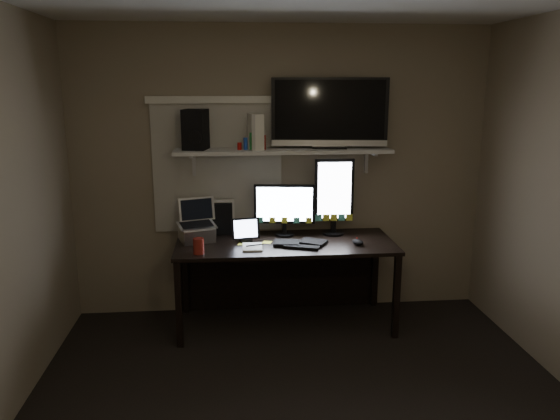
{
  "coord_description": "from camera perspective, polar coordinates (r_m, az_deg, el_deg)",
  "views": [
    {
      "loc": [
        -0.44,
        -2.89,
        2.02
      ],
      "look_at": [
        -0.06,
        1.25,
        1.05
      ],
      "focal_mm": 35.0,
      "sensor_mm": 36.0,
      "label": 1
    }
  ],
  "objects": [
    {
      "name": "file_sorter",
      "position": [
        4.77,
        -6.4,
        -0.73
      ],
      "size": [
        0.23,
        0.11,
        0.3
      ],
      "primitive_type": "cube",
      "rotation": [
        0.0,
        0.0,
        0.0
      ],
      "color": "black",
      "rests_on": "desk"
    },
    {
      "name": "wall_shelf",
      "position": [
        4.57,
        0.32,
        6.22
      ],
      "size": [
        1.8,
        0.35,
        0.03
      ],
      "primitive_type": "cube",
      "color": "silver",
      "rests_on": "back_wall"
    },
    {
      "name": "bottles",
      "position": [
        4.51,
        -2.98,
        7.18
      ],
      "size": [
        0.22,
        0.09,
        0.14
      ],
      "primitive_type": null,
      "rotation": [
        0.0,
        0.0,
        0.2
      ],
      "color": "#A50F0C",
      "rests_on": "wall_shelf"
    },
    {
      "name": "keyboard",
      "position": [
        4.46,
        2.08,
        -3.43
      ],
      "size": [
        0.47,
        0.3,
        0.03
      ],
      "primitive_type": "cube",
      "rotation": [
        0.0,
        0.0,
        -0.34
      ],
      "color": "black",
      "rests_on": "desk"
    },
    {
      "name": "tablet",
      "position": [
        4.52,
        -3.61,
        -2.08
      ],
      "size": [
        0.25,
        0.14,
        0.2
      ],
      "primitive_type": "cube",
      "rotation": [
        0.0,
        0.0,
        0.19
      ],
      "color": "black",
      "rests_on": "desk"
    },
    {
      "name": "laptop",
      "position": [
        4.56,
        -8.73,
        -1.18
      ],
      "size": [
        0.36,
        0.33,
        0.34
      ],
      "primitive_type": "cube",
      "rotation": [
        0.0,
        0.0,
        0.32
      ],
      "color": "silver",
      "rests_on": "desk"
    },
    {
      "name": "mouse",
      "position": [
        4.5,
        8.14,
        -3.31
      ],
      "size": [
        0.11,
        0.14,
        0.04
      ],
      "primitive_type": "ellipsoid",
      "rotation": [
        0.0,
        0.0,
        0.27
      ],
      "color": "black",
      "rests_on": "desk"
    },
    {
      "name": "monitor_landscape",
      "position": [
        4.66,
        0.48,
        0.03
      ],
      "size": [
        0.52,
        0.12,
        0.46
      ],
      "primitive_type": "cube",
      "rotation": [
        0.0,
        0.0,
        -0.12
      ],
      "color": "black",
      "rests_on": "desk"
    },
    {
      "name": "window_blinds",
      "position": [
        4.73,
        -6.53,
        4.36
      ],
      "size": [
        1.1,
        0.02,
        1.1
      ],
      "primitive_type": "cube",
      "color": "beige",
      "rests_on": "back_wall"
    },
    {
      "name": "desk",
      "position": [
        4.7,
        0.4,
        -5.01
      ],
      "size": [
        1.8,
        0.75,
        0.73
      ],
      "color": "black",
      "rests_on": "floor"
    },
    {
      "name": "game_console",
      "position": [
        4.55,
        -2.56,
        8.2
      ],
      "size": [
        0.13,
        0.25,
        0.29
      ],
      "primitive_type": "cube",
      "rotation": [
        0.0,
        0.0,
        0.22
      ],
      "color": "beige",
      "rests_on": "wall_shelf"
    },
    {
      "name": "cup",
      "position": [
        4.25,
        -8.5,
        -3.74
      ],
      "size": [
        0.09,
        0.09,
        0.12
      ],
      "primitive_type": "cylinder",
      "rotation": [
        0.0,
        0.0,
        -0.12
      ],
      "color": "maroon",
      "rests_on": "desk"
    },
    {
      "name": "monitor_portrait",
      "position": [
        4.7,
        5.66,
        1.43
      ],
      "size": [
        0.34,
        0.07,
        0.67
      ],
      "primitive_type": "cube",
      "rotation": [
        0.0,
        0.0,
        -0.02
      ],
      "color": "black",
      "rests_on": "desk"
    },
    {
      "name": "back_wall",
      "position": [
        4.77,
        0.12,
        3.91
      ],
      "size": [
        3.6,
        0.0,
        3.6
      ],
      "primitive_type": "plane",
      "rotation": [
        1.57,
        0.0,
        0.0
      ],
      "color": "#796C56",
      "rests_on": "floor"
    },
    {
      "name": "sticky_notes",
      "position": [
        4.41,
        -2.91,
        -3.78
      ],
      "size": [
        0.35,
        0.27,
        0.0
      ],
      "primitive_type": null,
      "rotation": [
        0.0,
        0.0,
        -0.14
      ],
      "color": "#F0F642",
      "rests_on": "desk"
    },
    {
      "name": "tv",
      "position": [
        4.62,
        5.2,
        10.03
      ],
      "size": [
        0.98,
        0.29,
        0.58
      ],
      "primitive_type": "cube",
      "rotation": [
        0.0,
        0.0,
        -0.12
      ],
      "color": "black",
      "rests_on": "wall_shelf"
    },
    {
      "name": "speaker",
      "position": [
        4.57,
        -8.82,
        8.31
      ],
      "size": [
        0.22,
        0.25,
        0.33
      ],
      "primitive_type": "cube",
      "rotation": [
        0.0,
        0.0,
        -0.23
      ],
      "color": "black",
      "rests_on": "wall_shelf"
    },
    {
      "name": "notepad",
      "position": [
        4.37,
        -2.9,
        -3.89
      ],
      "size": [
        0.16,
        0.23,
        0.01
      ],
      "primitive_type": "cube",
      "rotation": [
        0.0,
        0.0,
        -0.04
      ],
      "color": "white",
      "rests_on": "desk"
    }
  ]
}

